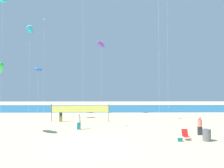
# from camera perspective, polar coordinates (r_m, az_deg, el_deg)

# --- Properties ---
(ground_plane) EXTENTS (120.00, 120.00, 0.00)m
(ground_plane) POSITION_cam_1_polar(r_m,az_deg,el_deg) (16.18, -5.86, -16.95)
(ground_plane) COLOR beige
(ocean_band) EXTENTS (120.00, 20.00, 0.01)m
(ocean_band) POSITION_cam_1_polar(r_m,az_deg,el_deg) (47.85, -2.40, -6.94)
(ocean_band) COLOR #1E6B99
(ocean_band) RESTS_ON ground
(beachgoer_coral_shirt) EXTENTS (0.40, 0.40, 1.75)m
(beachgoer_coral_shirt) POSITION_cam_1_polar(r_m,az_deg,el_deg) (20.77, 24.02, -10.78)
(beachgoer_coral_shirt) COLOR #2D2D33
(beachgoer_coral_shirt) RESTS_ON ground
(beachgoer_white_shirt) EXTENTS (0.39, 0.39, 1.69)m
(beachgoer_white_shirt) POSITION_cam_1_polar(r_m,az_deg,el_deg) (21.94, -9.56, -10.52)
(beachgoer_white_shirt) COLOR #19727A
(beachgoer_white_shirt) RESTS_ON ground
(beachgoer_charcoal_shirt) EXTENTS (0.39, 0.39, 1.70)m
(beachgoer_charcoal_shirt) POSITION_cam_1_polar(r_m,az_deg,el_deg) (27.89, -14.58, -8.62)
(beachgoer_charcoal_shirt) COLOR olive
(beachgoer_charcoal_shirt) RESTS_ON ground
(folding_beach_chair) EXTENTS (0.52, 0.65, 0.89)m
(folding_beach_chair) POSITION_cam_1_polar(r_m,az_deg,el_deg) (18.44, 20.44, -13.47)
(folding_beach_chair) COLOR red
(folding_beach_chair) RESTS_ON ground
(trash_barrel) EXTENTS (0.66, 0.66, 0.98)m
(trash_barrel) POSITION_cam_1_polar(r_m,az_deg,el_deg) (18.70, 25.71, -13.16)
(trash_barrel) COLOR #595960
(trash_barrel) RESTS_ON ground
(volleyball_net) EXTENTS (7.78, 0.26, 2.40)m
(volleyball_net) POSITION_cam_1_polar(r_m,az_deg,el_deg) (27.13, -9.17, -7.32)
(volleyball_net) COLOR #4C4C51
(volleyball_net) RESTS_ON ground
(beach_handbag) EXTENTS (0.37, 0.19, 0.30)m
(beach_handbag) POSITION_cam_1_polar(r_m,az_deg,el_deg) (17.78, 19.07, -14.98)
(beach_handbag) COLOR #19727A
(beach_handbag) RESTS_ON ground
(kite_lime_diamond) EXTENTS (0.55, 0.56, 16.42)m
(kite_lime_diamond) POSITION_cam_1_polar(r_m,az_deg,el_deg) (36.69, -19.00, 16.23)
(kite_lime_diamond) COLOR silver
(kite_lime_diamond) RESTS_ON ground
(kite_violet_inflatable) EXTENTS (1.72, 2.14, 12.93)m
(kite_violet_inflatable) POSITION_cam_1_polar(r_m,az_deg,el_deg) (35.39, -3.20, 11.35)
(kite_violet_inflatable) COLOR silver
(kite_violet_inflatable) RESTS_ON ground
(kite_cyan_inflatable) EXTENTS (1.50, 2.92, 15.65)m
(kite_cyan_inflatable) POSITION_cam_1_polar(r_m,az_deg,el_deg) (38.57, -22.69, 14.34)
(kite_cyan_inflatable) COLOR silver
(kite_cyan_inflatable) RESTS_ON ground
(kite_blue_inflatable) EXTENTS (1.32, 0.50, 7.77)m
(kite_blue_inflatable) POSITION_cam_1_polar(r_m,az_deg,el_deg) (31.89, -20.58, 3.99)
(kite_blue_inflatable) COLOR silver
(kite_blue_inflatable) RESTS_ON ground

